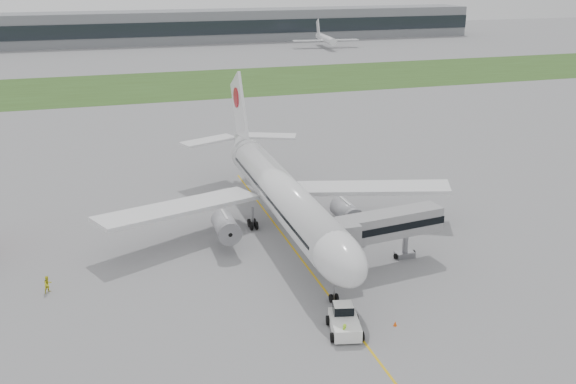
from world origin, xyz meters
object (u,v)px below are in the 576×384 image
object	(u,v)px
jet_bridge	(383,226)
ground_crew_near	(344,333)
airliner	(280,191)
pushback_tug	(344,321)

from	to	relation	value
jet_bridge	ground_crew_near	world-z (taller)	jet_bridge
airliner	ground_crew_near	world-z (taller)	airliner
ground_crew_near	airliner	bearing A→B (deg)	-136.77
pushback_tug	jet_bridge	size ratio (longest dim) A/B	0.36
pushback_tug	jet_bridge	bearing A→B (deg)	64.77
jet_bridge	airliner	bearing A→B (deg)	115.63
airliner	pushback_tug	xyz separation A→B (m)	(-1.05, -25.40, -4.56)
airliner	pushback_tug	size ratio (longest dim) A/B	10.52
airliner	jet_bridge	size ratio (longest dim) A/B	3.78
pushback_tug	ground_crew_near	size ratio (longest dim) A/B	2.63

